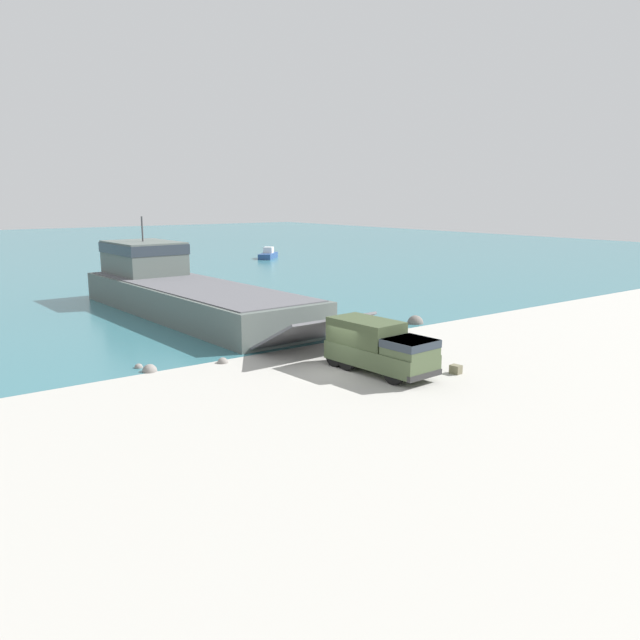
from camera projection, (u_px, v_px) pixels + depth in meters
ground_plane at (337, 371)px, 36.55m from camera, size 240.00×240.00×0.00m
water_surface at (9, 253)px, 112.32m from camera, size 240.00×180.00×0.01m
landing_craft at (181, 289)px, 55.01m from camera, size 9.13×33.90×8.18m
military_truck at (379, 346)px, 35.88m from camera, size 3.04×7.12×2.96m
soldier_on_ramp at (430, 352)px, 36.58m from camera, size 0.49×0.48×1.82m
moored_boat_b at (268, 255)px, 103.04m from camera, size 5.56×5.58×1.85m
moored_boat_c at (129, 263)px, 91.60m from camera, size 6.36×4.51×1.32m
mooring_bollard at (390, 328)px, 46.23m from camera, size 0.30×0.30×0.81m
cargo_crate at (456, 369)px, 35.88m from camera, size 0.58×0.67×0.50m
shoreline_rock_a at (415, 323)px, 50.18m from camera, size 1.31×1.31×1.31m
shoreline_rock_b at (223, 363)px, 38.25m from camera, size 0.67×0.67×0.67m
shoreline_rock_c at (150, 371)px, 36.36m from camera, size 0.87×0.87×0.87m
shoreline_rock_d at (139, 368)px, 37.14m from camera, size 0.51×0.51×0.51m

